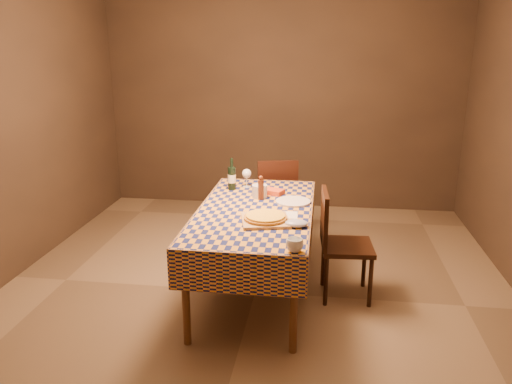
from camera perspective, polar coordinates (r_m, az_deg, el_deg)
room at (r=3.99m, az=-0.10°, el=6.00°), size 5.00×5.10×2.70m
dining_table at (r=4.16m, az=-0.09°, el=-2.92°), size 0.94×1.84×0.77m
cutting_board at (r=3.84m, az=1.07°, el=-3.24°), size 0.43×0.43×0.02m
pizza at (r=3.83m, az=1.07°, el=-2.86°), size 0.39×0.39×0.03m
pepper_mill at (r=4.35m, az=0.56°, el=0.43°), size 0.07×0.07×0.22m
bowl at (r=3.92m, az=1.50°, el=-2.67°), size 0.15×0.15×0.04m
wine_glass at (r=4.72m, az=-1.07°, el=2.04°), size 0.09×0.09×0.18m
wine_bottle at (r=4.65m, az=-2.78°, el=1.63°), size 0.10×0.10×0.30m
deli_tub at (r=4.42m, az=0.42°, el=0.09°), size 0.17×0.17×0.11m
takeout_container at (r=4.53m, az=2.03°, el=0.04°), size 0.21×0.18×0.04m
white_plate at (r=4.30m, az=4.26°, el=-1.09°), size 0.30×0.30×0.02m
tumbler at (r=3.30m, az=4.43°, el=-6.08°), size 0.15×0.15×0.09m
flour_patch at (r=3.99m, az=3.10°, el=-2.62°), size 0.24×0.19×0.00m
flour_bag at (r=3.75m, az=4.65°, el=-3.58°), size 0.18×0.14×0.05m
chair_far at (r=5.34m, az=2.32°, el=-0.40°), size 0.51×0.51×0.93m
chair_right at (r=4.23m, az=9.29°, el=-5.27°), size 0.46×0.45×0.93m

